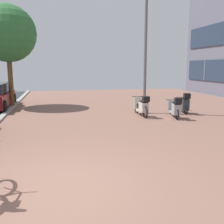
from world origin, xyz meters
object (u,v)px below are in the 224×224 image
Objects in this scene: scooter_near at (142,106)px; scooter_mid at (175,108)px; lamp_post at (146,35)px; street_tree at (7,34)px; scooter_far at (184,104)px.

scooter_near reaches higher than scooter_mid.
lamp_post reaches higher than street_tree.
street_tree is (-7.53, 4.96, 3.55)m from scooter_mid.
street_tree is (-6.60, 3.50, 0.31)m from lamp_post.
scooter_near is at bearing -34.42° from street_tree.
scooter_near is 1.11× the size of scooter_far.
scooter_mid is at bearing -133.77° from scooter_far.
scooter_far is at bearing -13.39° from lamp_post.
street_tree is (-8.49, 3.95, 3.52)m from scooter_far.
scooter_near is 2.29m from scooter_far.
scooter_far reaches higher than scooter_mid.
lamp_post reaches higher than scooter_mid.
scooter_far is (2.26, 0.32, 0.01)m from scooter_near.
lamp_post is (0.37, 0.77, 3.22)m from scooter_near.
street_tree is (-6.23, 4.27, 3.53)m from scooter_near.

